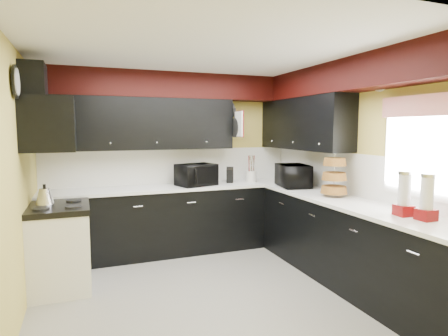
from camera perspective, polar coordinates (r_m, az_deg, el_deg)
name	(u,v)px	position (r m, az deg, el deg)	size (l,w,h in m)	color
ground	(214,294)	(4.15, -1.54, -18.70)	(3.60, 3.60, 0.00)	gray
wall_back	(173,162)	(5.52, -7.77, 0.92)	(3.60, 0.06, 2.50)	#E0C666
wall_right	(357,170)	(4.71, 19.56, -0.25)	(0.06, 3.60, 2.50)	#E0C666
wall_left	(13,186)	(3.64, -29.48, -2.44)	(0.06, 3.60, 2.50)	#E0C666
ceiling	(213,50)	(3.85, -1.65, 17.48)	(3.60, 3.60, 0.06)	white
cab_back	(179,220)	(5.37, -6.91, -7.88)	(3.60, 0.60, 0.90)	black
cab_right	(351,245)	(4.45, 18.73, -11.10)	(0.60, 3.00, 0.90)	black
counter_back	(178,187)	(5.27, -6.98, -2.92)	(3.62, 0.64, 0.04)	white
counter_right	(352,204)	(4.34, 18.94, -5.15)	(0.64, 3.02, 0.04)	white
splash_back	(173,166)	(5.52, -7.74, 0.29)	(3.60, 0.02, 0.50)	white
splash_right	(356,175)	(4.71, 19.44, -0.98)	(0.02, 3.60, 0.50)	white
upper_back	(139,124)	(5.24, -12.79, 6.58)	(2.60, 0.35, 0.70)	black
upper_right	(303,124)	(5.30, 11.97, 6.59)	(0.35, 1.80, 0.70)	black
soffit_back	(175,86)	(5.36, -7.49, 12.29)	(3.60, 0.36, 0.35)	black
soffit_right	(358,75)	(4.47, 19.78, 13.25)	(0.36, 3.24, 0.35)	black
stove	(60,250)	(4.51, -23.65, -11.32)	(0.60, 0.75, 0.86)	white
cooktop	(59,208)	(4.40, -23.91, -5.59)	(0.62, 0.77, 0.06)	black
hood	(49,124)	(4.32, -25.08, 6.04)	(0.50, 0.78, 0.55)	black
hood_duct	(33,83)	(4.36, -27.07, 11.49)	(0.24, 0.40, 0.40)	black
window	(421,148)	(4.03, 27.85, 2.68)	(0.03, 0.86, 0.96)	white
valance	(419,106)	(3.99, 27.60, 8.42)	(0.04, 0.88, 0.20)	red
pan_top	(231,110)	(5.52, 1.14, 8.77)	(0.03, 0.22, 0.40)	black
pan_mid	(235,128)	(5.39, 1.66, 6.17)	(0.03, 0.28, 0.46)	black
pan_low	(228,130)	(5.63, 0.64, 5.86)	(0.03, 0.24, 0.42)	black
cut_board	(239,124)	(5.28, 2.26, 6.72)	(0.03, 0.26, 0.35)	white
baskets	(334,176)	(4.58, 16.45, -1.20)	(0.27, 0.27, 0.50)	brown
clock	(15,82)	(3.87, -29.18, 11.41)	(0.03, 0.30, 0.30)	black
deco_plate	(380,80)	(4.43, 22.72, 12.23)	(0.03, 0.24, 0.24)	white
toaster_oven	(197,175)	(5.26, -4.19, -1.03)	(0.52, 0.43, 0.30)	black
microwave	(293,176)	(5.21, 10.54, -1.17)	(0.55, 0.37, 0.31)	black
utensil_crock	(251,177)	(5.57, 4.18, -1.32)	(0.16, 0.16, 0.17)	silver
knife_block	(230,175)	(5.51, 0.91, -1.12)	(0.10, 0.14, 0.22)	black
kettle	(45,196)	(4.51, -25.64, -3.89)	(0.19, 0.19, 0.17)	silver
dispenser_a	(404,195)	(3.79, 25.78, -3.74)	(0.14, 0.14, 0.38)	#6A1006
dispenser_b	(427,199)	(3.70, 28.52, -4.14)	(0.14, 0.14, 0.38)	maroon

